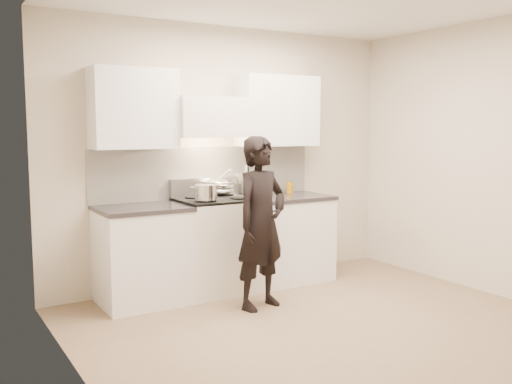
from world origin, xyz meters
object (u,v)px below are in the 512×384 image
counter_right (285,238)px  wok (220,186)px  person (261,223)px  utensil_crock (247,187)px  stove (217,245)px

counter_right → wok: bearing=168.7°
wok → person: size_ratio=0.27×
counter_right → utensil_crock: (-0.38, 0.16, 0.56)m
utensil_crock → person: size_ratio=0.21×
stove → wok: bearing=52.3°
wok → utensil_crock: 0.34m
counter_right → wok: (-0.72, 0.14, 0.59)m
stove → utensil_crock: bearing=19.8°
person → stove: bearing=83.8°
counter_right → stove: bearing=-180.0°
person → utensil_crock: bearing=52.9°
stove → wok: wok is taller
counter_right → utensil_crock: bearing=156.9°
stove → utensil_crock: utensil_crock is taller
stove → person: 0.76m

